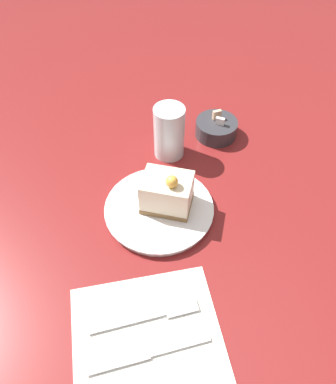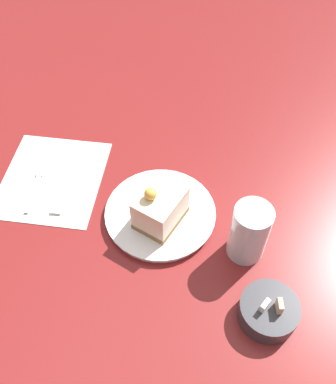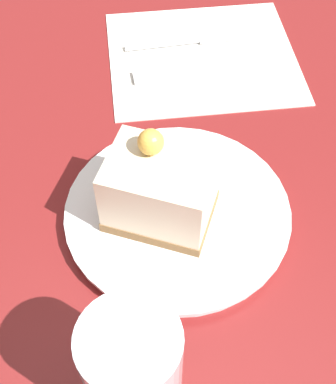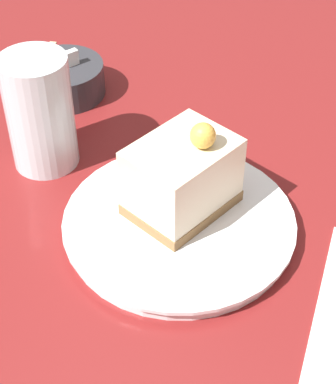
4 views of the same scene
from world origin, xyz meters
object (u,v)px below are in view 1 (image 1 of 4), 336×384
object	(u,v)px
knife	(138,357)
sugar_bowl	(216,128)
plate	(159,209)
fork	(154,315)
drinking_glass	(169,132)
cake_slice	(167,192)

from	to	relation	value
knife	sugar_bowl	world-z (taller)	sugar_bowl
plate	knife	bearing A→B (deg)	-7.71
fork	sugar_bowl	size ratio (longest dim) A/B	1.81
fork	drinking_glass	distance (m)	0.39
cake_slice	knife	world-z (taller)	cake_slice
knife	sugar_bowl	xyz separation A→B (m)	(-0.51, 0.18, 0.01)
fork	sugar_bowl	bearing A→B (deg)	148.36
cake_slice	sugar_bowl	bearing A→B (deg)	166.15
plate	drinking_glass	size ratio (longest dim) A/B	1.77
sugar_bowl	drinking_glass	distance (m)	0.14
plate	knife	distance (m)	0.28
plate	sugar_bowl	size ratio (longest dim) A/B	2.20
cake_slice	fork	xyz separation A→B (m)	(0.22, -0.03, -0.05)
knife	sugar_bowl	bearing A→B (deg)	148.11
sugar_bowl	drinking_glass	size ratio (longest dim) A/B	0.81
fork	drinking_glass	world-z (taller)	drinking_glass
drinking_glass	fork	bearing A→B (deg)	-5.84
plate	drinking_glass	xyz separation A→B (m)	(-0.17, 0.03, 0.05)
sugar_bowl	fork	bearing A→B (deg)	-19.08
cake_slice	drinking_glass	world-z (taller)	drinking_glass
sugar_bowl	knife	bearing A→B (deg)	-19.33
fork	sugar_bowl	xyz separation A→B (m)	(-0.45, 0.15, 0.01)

